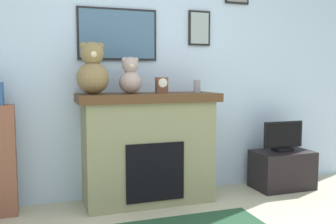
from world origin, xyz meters
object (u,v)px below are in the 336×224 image
teddy_bear_cream (93,71)px  teddy_bear_brown (130,77)px  fireplace (148,147)px  television (283,137)px  candle_jar (197,86)px  tv_stand (282,170)px  mantel_clock (162,85)px

teddy_bear_cream → teddy_bear_brown: teddy_bear_cream is taller
fireplace → television: (1.51, -0.05, 0.02)m
fireplace → candle_jar: bearing=-2.0°
candle_jar → teddy_bear_cream: 1.04m
tv_stand → mantel_clock: (-1.38, 0.03, 0.94)m
tv_stand → television: television is taller
fireplace → tv_stand: 1.55m
tv_stand → teddy_bear_cream: bearing=179.0°
tv_stand → fireplace: bearing=178.0°
teddy_bear_brown → mantel_clock: bearing=-0.2°
candle_jar → teddy_bear_brown: size_ratio=0.37×
candle_jar → mantel_clock: size_ratio=0.82×
fireplace → television: fireplace is taller
fireplace → teddy_bear_cream: bearing=-178.0°
fireplace → television: size_ratio=2.87×
candle_jar → teddy_bear_brown: bearing=-180.0°
mantel_clock → teddy_bear_brown: (-0.31, 0.00, 0.08)m
fireplace → candle_jar: size_ratio=10.67×
teddy_bear_brown → television: bearing=-1.3°
tv_stand → mantel_clock: mantel_clock is taller
television → mantel_clock: (-1.38, 0.04, 0.58)m
fireplace → mantel_clock: 0.62m
fireplace → mantel_clock: size_ratio=8.79×
mantel_clock → teddy_bear_brown: teddy_bear_brown is taller
tv_stand → teddy_bear_brown: teddy_bear_brown is taller
television → teddy_bear_cream: teddy_bear_cream is taller
mantel_clock → fireplace: bearing=171.9°
fireplace → tv_stand: bearing=-2.0°
mantel_clock → teddy_bear_brown: bearing=179.8°
fireplace → tv_stand: (1.51, -0.05, -0.33)m
candle_jar → teddy_bear_cream: size_ratio=0.27×
mantel_clock → teddy_bear_cream: 0.67m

